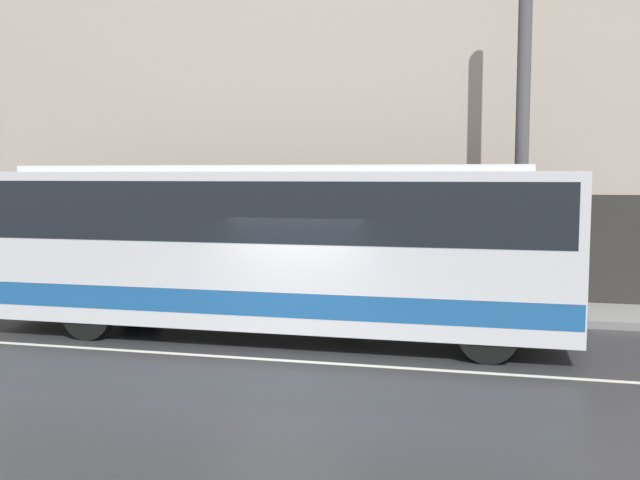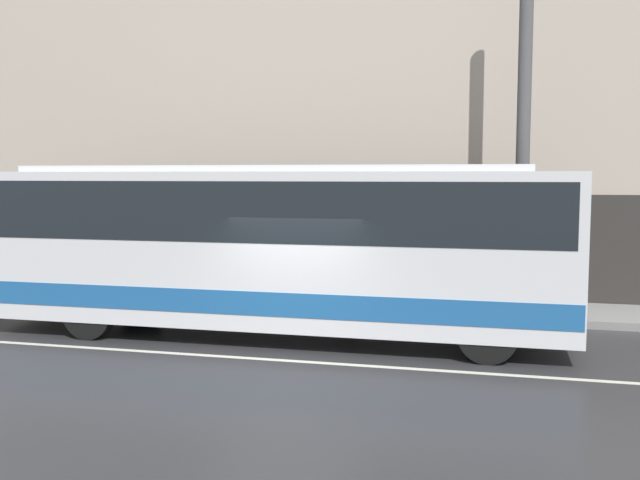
% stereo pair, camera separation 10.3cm
% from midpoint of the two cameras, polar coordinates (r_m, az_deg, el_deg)
% --- Properties ---
extents(ground_plane, '(60.00, 60.00, 0.00)m').
position_cam_midpoint_polar(ground_plane, '(12.79, -2.88, -9.63)').
color(ground_plane, '#2D2D30').
extents(sidewalk, '(60.00, 2.35, 0.17)m').
position_cam_midpoint_polar(sidewalk, '(17.68, 1.86, -5.16)').
color(sidewalk, gray).
rests_on(sidewalk, ground_plane).
extents(building_facade, '(60.00, 0.35, 13.18)m').
position_cam_midpoint_polar(building_facade, '(18.94, 2.75, 14.65)').
color(building_facade, '#B7A899').
rests_on(building_facade, ground_plane).
extents(lane_stripe, '(54.00, 0.14, 0.01)m').
position_cam_midpoint_polar(lane_stripe, '(12.79, -2.88, -9.61)').
color(lane_stripe, beige).
rests_on(lane_stripe, ground_plane).
extents(transit_bus, '(11.78, 2.47, 3.46)m').
position_cam_midpoint_polar(transit_bus, '(14.33, -4.13, -0.10)').
color(transit_bus, silver).
rests_on(transit_bus, ground_plane).
extents(utility_pole_near, '(0.30, 0.30, 8.26)m').
position_cam_midpoint_polar(utility_pole_near, '(16.42, 15.72, 8.63)').
color(utility_pole_near, '#4C4C4F').
rests_on(utility_pole_near, sidewalk).
extents(pedestrian_waiting, '(0.36, 0.36, 1.66)m').
position_cam_midpoint_polar(pedestrian_waiting, '(17.50, 2.17, -2.43)').
color(pedestrian_waiting, '#333338').
rests_on(pedestrian_waiting, sidewalk).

